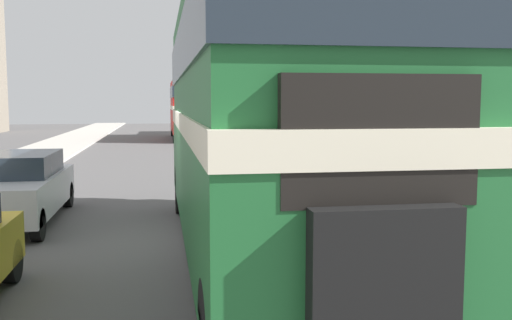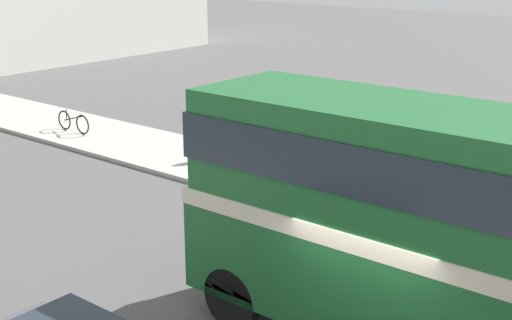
{
  "view_description": "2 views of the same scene",
  "coord_description": "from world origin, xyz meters",
  "px_view_note": "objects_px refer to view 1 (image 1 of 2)",
  "views": [
    {
      "loc": [
        -0.74,
        -11.01,
        2.68
      ],
      "look_at": [
        0.8,
        -1.75,
        1.71
      ],
      "focal_mm": 40.0,
      "sensor_mm": 36.0,
      "label": 1
    },
    {
      "loc": [
        -8.98,
        -4.93,
        6.65
      ],
      "look_at": [
        0.8,
        2.99,
        2.83
      ],
      "focal_mm": 50.0,
      "sensor_mm": 36.0,
      "label": 2
    }
  ],
  "objects_px": {
    "double_decker_bus": "(256,109)",
    "pedestrian_walking": "(381,146)",
    "car_parked_mid": "(18,187)",
    "bicycle_on_pavement": "(307,147)",
    "bus_distant": "(188,105)"
  },
  "relations": [
    {
      "from": "double_decker_bus",
      "to": "bus_distant",
      "type": "relative_size",
      "value": 1.17
    },
    {
      "from": "car_parked_mid",
      "to": "bicycle_on_pavement",
      "type": "bearing_deg",
      "value": 53.57
    },
    {
      "from": "double_decker_bus",
      "to": "bicycle_on_pavement",
      "type": "distance_m",
      "value": 18.7
    },
    {
      "from": "car_parked_mid",
      "to": "bicycle_on_pavement",
      "type": "xyz_separation_m",
      "value": [
        10.2,
        13.82,
        -0.31
      ]
    },
    {
      "from": "pedestrian_walking",
      "to": "bicycle_on_pavement",
      "type": "height_order",
      "value": "pedestrian_walking"
    },
    {
      "from": "pedestrian_walking",
      "to": "double_decker_bus",
      "type": "bearing_deg",
      "value": -120.78
    },
    {
      "from": "pedestrian_walking",
      "to": "bicycle_on_pavement",
      "type": "bearing_deg",
      "value": 100.73
    },
    {
      "from": "double_decker_bus",
      "to": "bus_distant",
      "type": "height_order",
      "value": "double_decker_bus"
    },
    {
      "from": "double_decker_bus",
      "to": "car_parked_mid",
      "type": "relative_size",
      "value": 2.45
    },
    {
      "from": "bus_distant",
      "to": "pedestrian_walking",
      "type": "distance_m",
      "value": 21.73
    },
    {
      "from": "pedestrian_walking",
      "to": "bicycle_on_pavement",
      "type": "xyz_separation_m",
      "value": [
        -1.22,
        6.44,
        -0.51
      ]
    },
    {
      "from": "car_parked_mid",
      "to": "pedestrian_walking",
      "type": "relative_size",
      "value": 2.93
    },
    {
      "from": "bus_distant",
      "to": "bicycle_on_pavement",
      "type": "bearing_deg",
      "value": -70.37
    },
    {
      "from": "car_parked_mid",
      "to": "bicycle_on_pavement",
      "type": "distance_m",
      "value": 17.18
    },
    {
      "from": "double_decker_bus",
      "to": "pedestrian_walking",
      "type": "distance_m",
      "value": 13.25
    }
  ]
}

